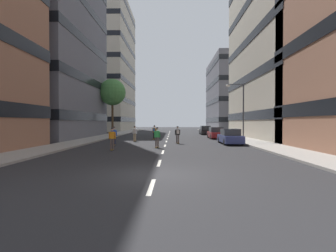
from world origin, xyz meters
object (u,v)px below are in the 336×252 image
(parked_car_near, at_px, (230,137))
(skater_3, at_px, (178,134))
(parked_car_far, at_px, (205,130))
(streetlamp_right, at_px, (240,105))
(skater_1, at_px, (112,137))
(skater_5, at_px, (114,135))
(skater_0, at_px, (135,132))
(skater_4, at_px, (157,136))
(street_tree_near, at_px, (112,92))
(skater_2, at_px, (154,131))
(parked_car_mid, at_px, (216,133))

(parked_car_near, height_order, skater_3, skater_3)
(parked_car_far, xyz_separation_m, streetlamp_right, (2.08, -15.25, 3.44))
(skater_1, xyz_separation_m, skater_5, (-0.81, 4.13, 0.00))
(streetlamp_right, height_order, skater_0, streetlamp_right)
(streetlamp_right, height_order, skater_5, streetlamp_right)
(skater_1, bearing_deg, skater_4, 28.56)
(parked_car_far, distance_m, skater_3, 19.64)
(skater_1, height_order, skater_3, same)
(skater_1, distance_m, skater_4, 3.86)
(street_tree_near, height_order, skater_4, street_tree_near)
(skater_1, relative_size, skater_2, 1.00)
(streetlamp_right, relative_size, skater_5, 3.65)
(streetlamp_right, relative_size, skater_4, 3.65)
(skater_2, bearing_deg, streetlamp_right, -12.96)
(street_tree_near, xyz_separation_m, skater_0, (5.57, -12.85, -6.02))
(parked_car_mid, relative_size, skater_1, 2.47)
(parked_car_mid, distance_m, streetlamp_right, 5.80)
(streetlamp_right, relative_size, skater_3, 3.65)
(parked_car_far, relative_size, skater_5, 2.47)
(streetlamp_right, relative_size, skater_2, 3.65)
(skater_0, bearing_deg, parked_car_far, 58.04)
(parked_car_near, distance_m, street_tree_near, 23.37)
(skater_0, bearing_deg, skater_1, -92.59)
(street_tree_near, height_order, streetlamp_right, street_tree_near)
(parked_car_mid, bearing_deg, skater_0, -153.45)
(parked_car_far, bearing_deg, streetlamp_right, -82.24)
(skater_1, bearing_deg, parked_car_mid, 53.35)
(street_tree_near, bearing_deg, skater_1, -76.71)
(skater_5, bearing_deg, skater_1, -78.94)
(parked_car_far, relative_size, streetlamp_right, 0.68)
(parked_car_near, relative_size, skater_1, 2.47)
(parked_car_near, bearing_deg, street_tree_near, 133.93)
(skater_5, bearing_deg, skater_2, 68.19)
(skater_0, height_order, skater_2, same)
(skater_2, relative_size, skater_4, 1.00)
(skater_0, height_order, skater_5, same)
(parked_car_mid, bearing_deg, skater_5, -138.64)
(parked_car_far, relative_size, street_tree_near, 0.48)
(skater_2, bearing_deg, parked_car_mid, 13.03)
(skater_1, height_order, skater_4, same)
(skater_0, relative_size, skater_1, 1.00)
(skater_1, xyz_separation_m, skater_4, (3.39, 1.85, 0.00))
(parked_car_far, height_order, skater_0, skater_0)
(parked_car_near, relative_size, skater_3, 2.47)
(skater_1, relative_size, skater_3, 1.00)
(parked_car_mid, distance_m, skater_0, 11.22)
(parked_car_mid, distance_m, skater_2, 8.25)
(skater_4, bearing_deg, skater_3, 66.98)
(skater_1, relative_size, skater_5, 1.00)
(skater_1, height_order, skater_2, same)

